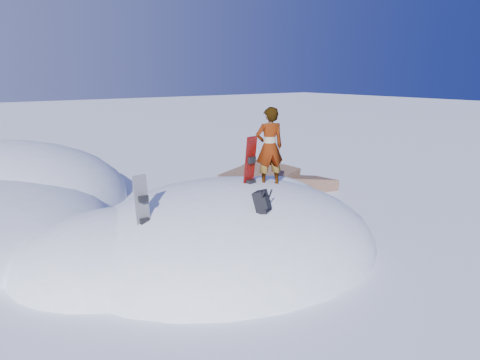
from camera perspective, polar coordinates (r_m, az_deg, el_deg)
ground at (r=10.49m, az=-1.48°, el=-8.40°), size 120.00×120.00×0.00m
snow_mound at (r=10.59m, az=-3.00°, el=-8.21°), size 8.00×6.00×3.00m
rock_outcrop at (r=14.92m, az=3.66°, el=-1.85°), size 4.68×4.41×1.68m
snowboard_red at (r=10.16m, az=1.17°, el=0.76°), size 0.35×0.29×1.69m
snowboard_dark at (r=8.75m, az=-11.73°, el=-3.86°), size 0.26×0.21×1.40m
backpack at (r=8.75m, az=2.76°, el=-2.66°), size 0.40×0.45×0.49m
gear_pile at (r=8.15m, az=-10.58°, el=-14.39°), size 0.84×0.73×0.22m
person at (r=10.28m, az=3.61°, el=4.04°), size 0.73×0.59×1.75m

